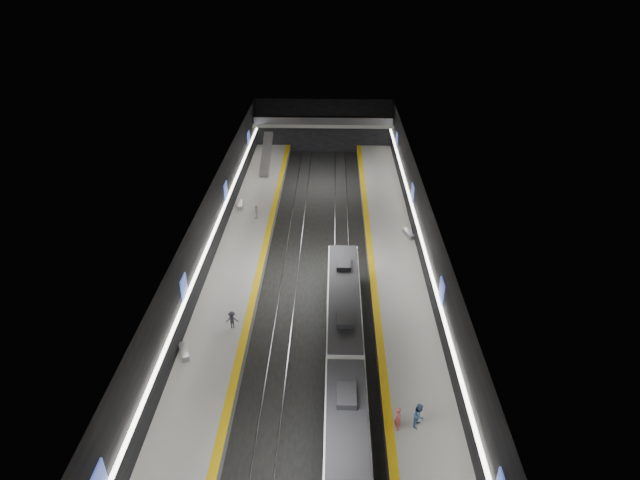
{
  "coord_description": "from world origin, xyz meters",
  "views": [
    {
      "loc": [
        1.51,
        -41.79,
        28.25
      ],
      "look_at": [
        0.3,
        4.05,
        2.2
      ],
      "focal_mm": 30.0,
      "sensor_mm": 36.0,
      "label": 1
    }
  ],
  "objects_px": {
    "passenger_right_a": "(398,418)",
    "train": "(345,375)",
    "bench_left_near": "(184,352)",
    "passenger_left_b": "(232,320)",
    "bench_right_far": "(409,234)",
    "bench_left_far": "(240,205)",
    "escalator": "(266,154)",
    "passenger_left_a": "(256,212)",
    "passenger_right_b": "(419,415)"
  },
  "relations": [
    {
      "from": "bench_left_far",
      "to": "passenger_left_b",
      "type": "bearing_deg",
      "value": -90.1
    },
    {
      "from": "train",
      "to": "passenger_left_b",
      "type": "bearing_deg",
      "value": 144.39
    },
    {
      "from": "bench_left_far",
      "to": "passenger_right_b",
      "type": "height_order",
      "value": "passenger_right_b"
    },
    {
      "from": "bench_right_far",
      "to": "passenger_right_a",
      "type": "distance_m",
      "value": 25.55
    },
    {
      "from": "bench_left_far",
      "to": "passenger_left_b",
      "type": "distance_m",
      "value": 22.18
    },
    {
      "from": "train",
      "to": "escalator",
      "type": "bearing_deg",
      "value": 103.84
    },
    {
      "from": "escalator",
      "to": "bench_right_far",
      "type": "relative_size",
      "value": 4.09
    },
    {
      "from": "passenger_right_b",
      "to": "passenger_left_a",
      "type": "height_order",
      "value": "passenger_right_b"
    },
    {
      "from": "escalator",
      "to": "bench_right_far",
      "type": "xyz_separation_m",
      "value": [
        17.0,
        -18.74,
        -1.66
      ]
    },
    {
      "from": "bench_right_far",
      "to": "bench_left_far",
      "type": "bearing_deg",
      "value": 143.09
    },
    {
      "from": "train",
      "to": "bench_left_far",
      "type": "bearing_deg",
      "value": 112.49
    },
    {
      "from": "bench_left_far",
      "to": "passenger_right_b",
      "type": "xyz_separation_m",
      "value": [
        16.41,
        -31.48,
        0.68
      ]
    },
    {
      "from": "passenger_left_a",
      "to": "escalator",
      "type": "bearing_deg",
      "value": 176.73
    },
    {
      "from": "bench_left_far",
      "to": "passenger_left_a",
      "type": "bearing_deg",
      "value": -58.0
    },
    {
      "from": "bench_right_far",
      "to": "passenger_left_b",
      "type": "distance_m",
      "value": 22.2
    },
    {
      "from": "bench_left_far",
      "to": "passenger_right_a",
      "type": "distance_m",
      "value": 35.14
    },
    {
      "from": "passenger_right_b",
      "to": "bench_right_far",
      "type": "bearing_deg",
      "value": 23.21
    },
    {
      "from": "train",
      "to": "passenger_left_a",
      "type": "height_order",
      "value": "train"
    },
    {
      "from": "train",
      "to": "bench_right_far",
      "type": "xyz_separation_m",
      "value": [
        7.0,
        21.86,
        -0.96
      ]
    },
    {
      "from": "passenger_right_a",
      "to": "bench_right_far",
      "type": "bearing_deg",
      "value": -22.39
    },
    {
      "from": "train",
      "to": "passenger_right_b",
      "type": "height_order",
      "value": "train"
    },
    {
      "from": "escalator",
      "to": "passenger_left_b",
      "type": "bearing_deg",
      "value": -88.12
    },
    {
      "from": "bench_right_far",
      "to": "passenger_right_a",
      "type": "xyz_separation_m",
      "value": [
        -3.71,
        -25.28,
        0.66
      ]
    },
    {
      "from": "passenger_right_a",
      "to": "passenger_left_b",
      "type": "bearing_deg",
      "value": 37.18
    },
    {
      "from": "passenger_right_b",
      "to": "bench_left_near",
      "type": "bearing_deg",
      "value": 97.97
    },
    {
      "from": "bench_right_far",
      "to": "passenger_left_a",
      "type": "distance_m",
      "value": 16.85
    },
    {
      "from": "bench_left_far",
      "to": "bench_right_far",
      "type": "bearing_deg",
      "value": -26.61
    },
    {
      "from": "escalator",
      "to": "passenger_left_b",
      "type": "distance_m",
      "value": 34.28
    },
    {
      "from": "bench_left_near",
      "to": "bench_left_far",
      "type": "distance_m",
      "value": 25.23
    },
    {
      "from": "bench_left_near",
      "to": "passenger_left_b",
      "type": "xyz_separation_m",
      "value": [
        3.13,
        3.24,
        0.53
      ]
    },
    {
      "from": "train",
      "to": "passenger_right_a",
      "type": "bearing_deg",
      "value": -46.06
    },
    {
      "from": "train",
      "to": "passenger_right_a",
      "type": "relative_size",
      "value": 16.77
    },
    {
      "from": "bench_left_near",
      "to": "passenger_left_b",
      "type": "relative_size",
      "value": 1.24
    },
    {
      "from": "train",
      "to": "bench_left_far",
      "type": "relative_size",
      "value": 15.51
    },
    {
      "from": "passenger_left_b",
      "to": "escalator",
      "type": "bearing_deg",
      "value": -93.72
    },
    {
      "from": "passenger_right_a",
      "to": "train",
      "type": "bearing_deg",
      "value": 29.89
    },
    {
      "from": "escalator",
      "to": "passenger_left_a",
      "type": "height_order",
      "value": "escalator"
    },
    {
      "from": "escalator",
      "to": "bench_left_far",
      "type": "height_order",
      "value": "escalator"
    },
    {
      "from": "bench_left_near",
      "to": "bench_left_far",
      "type": "height_order",
      "value": "bench_left_far"
    },
    {
      "from": "escalator",
      "to": "passenger_left_a",
      "type": "xyz_separation_m",
      "value": [
        0.56,
        -15.04,
        -1.13
      ]
    },
    {
      "from": "escalator",
      "to": "passenger_left_b",
      "type": "xyz_separation_m",
      "value": [
        1.13,
        -34.24,
        -1.14
      ]
    },
    {
      "from": "bench_left_far",
      "to": "bench_right_far",
      "type": "xyz_separation_m",
      "value": [
        18.74,
        -6.48,
        0.0
      ]
    },
    {
      "from": "train",
      "to": "passenger_left_a",
      "type": "bearing_deg",
      "value": 110.27
    },
    {
      "from": "bench_right_far",
      "to": "passenger_left_b",
      "type": "height_order",
      "value": "passenger_left_b"
    },
    {
      "from": "train",
      "to": "passenger_left_b",
      "type": "relative_size",
      "value": 19.7
    },
    {
      "from": "bench_left_near",
      "to": "passenger_left_a",
      "type": "height_order",
      "value": "passenger_left_a"
    },
    {
      "from": "bench_right_far",
      "to": "passenger_left_a",
      "type": "relative_size",
      "value": 1.27
    },
    {
      "from": "train",
      "to": "bench_left_near",
      "type": "height_order",
      "value": "train"
    },
    {
      "from": "train",
      "to": "bench_left_near",
      "type": "bearing_deg",
      "value": 165.42
    },
    {
      "from": "bench_right_far",
      "to": "passenger_left_a",
      "type": "bearing_deg",
      "value": 149.51
    }
  ]
}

